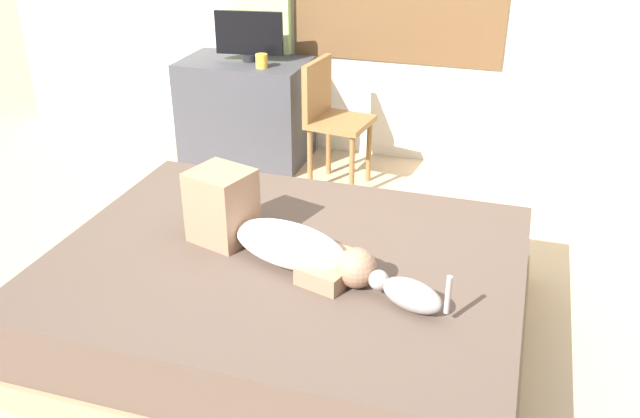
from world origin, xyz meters
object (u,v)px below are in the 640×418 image
Objects in this scene: chair_by_desk at (331,114)px; bed at (287,296)px; cat at (408,293)px; tv_monitor at (249,35)px; cup at (262,61)px; person_lying at (271,233)px; desk at (246,110)px.

bed is at bearing -80.24° from chair_by_desk.
cat reaches higher than bed.
chair_by_desk is (-0.89, 1.93, 0.01)m from cat.
tv_monitor is 0.24m from cup.
tv_monitor is at bearing 114.72° from person_lying.
person_lying is 1.95× the size of tv_monitor.
desk is (-0.96, 1.98, -0.17)m from person_lying.
cup is (-0.83, 1.83, 0.57)m from bed.
desk is at bearing 159.47° from chair_by_desk.
desk is at bearing 144.73° from cup.
tv_monitor reaches higher than cup.
cat is at bearing -65.26° from chair_by_desk.
cat is 0.71× the size of tv_monitor.
chair_by_desk is at bearing -21.92° from tv_monitor.
desk is 0.55m from tv_monitor.
desk is at bearing 115.91° from person_lying.
person_lying is 0.69m from cat.
cat is at bearing -21.62° from bed.
chair_by_desk is at bearing 99.76° from bed.
tv_monitor reaches higher than bed.
person_lying reaches higher than desk.
bed is 2.22m from desk.
tv_monitor reaches higher than chair_by_desk.
tv_monitor is 0.84m from chair_by_desk.
bed is at bearing 158.38° from cat.
desk is (-1.62, 2.20, -0.13)m from cat.
tv_monitor is (0.05, 0.00, 0.55)m from desk.
tv_monitor is 0.56× the size of chair_by_desk.
desk is 1.88× the size of tv_monitor.
person_lying is at bearing 161.48° from cat.
tv_monitor reaches higher than cat.
desk reaches higher than cat.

